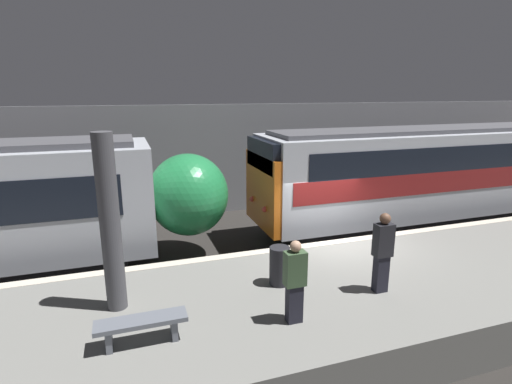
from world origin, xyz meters
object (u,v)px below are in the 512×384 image
person_waiting (383,251)px  support_pillar_near (110,224)px  platform_bench (142,325)px  train_boxy (462,174)px  person_walking (295,280)px  trash_bin (279,266)px

person_waiting → support_pillar_near: bearing=168.4°
person_waiting → platform_bench: (-4.84, -0.26, -0.57)m
train_boxy → person_walking: 11.26m
support_pillar_near → person_waiting: 5.41m
support_pillar_near → person_waiting: (5.24, -1.08, -0.80)m
trash_bin → support_pillar_near: bearing=178.3°
train_boxy → person_waiting: bearing=-144.3°
platform_bench → person_walking: bearing=-4.6°
train_boxy → platform_bench: size_ratio=11.15×
support_pillar_near → trash_bin: (3.36, -0.10, -1.28)m
platform_bench → trash_bin: (2.96, 1.23, 0.09)m
train_boxy → trash_bin: size_ratio=19.68×
person_waiting → train_boxy: bearing=35.7°
platform_bench → trash_bin: 3.21m
train_boxy → person_walking: (-9.64, -5.82, -0.14)m
platform_bench → trash_bin: size_ratio=1.76×
person_waiting → person_walking: bearing=-167.8°
platform_bench → person_waiting: bearing=3.0°
train_boxy → person_walking: bearing=-148.9°
support_pillar_near → platform_bench: (0.40, -1.34, -1.37)m
person_walking → platform_bench: size_ratio=1.05×
support_pillar_near → trash_bin: size_ratio=4.02×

